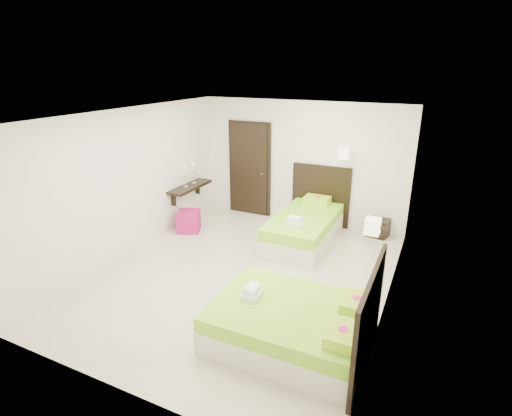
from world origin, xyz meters
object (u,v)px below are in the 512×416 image
at_px(bed_single, 306,225).
at_px(nightstand, 378,227).
at_px(ottoman, 189,221).
at_px(bed_double, 297,323).

xyz_separation_m(bed_single, nightstand, (1.26, 0.83, -0.13)).
height_order(bed_single, nightstand, bed_single).
height_order(bed_single, ottoman, bed_single).
height_order(bed_double, ottoman, bed_double).
xyz_separation_m(bed_single, bed_double, (0.90, -3.01, -0.03)).
distance_m(bed_single, nightstand, 1.51).
relative_size(bed_double, nightstand, 4.63).
relative_size(bed_single, nightstand, 5.09).
xyz_separation_m(bed_double, ottoman, (-3.24, 2.40, -0.07)).
height_order(bed_single, bed_double, bed_single).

